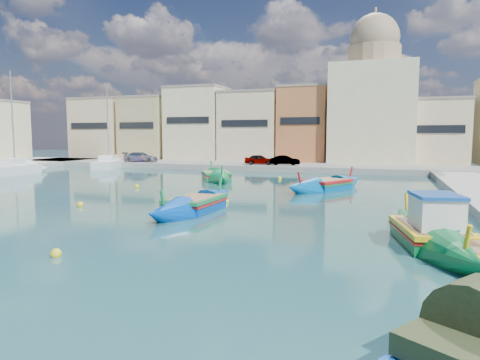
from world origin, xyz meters
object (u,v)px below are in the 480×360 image
at_px(luzzu_green, 216,177).
at_px(yacht_midnorth, 25,169).
at_px(luzzu_turquoise_cabin, 430,235).
at_px(luzzu_blue_south, 195,205).
at_px(tender_far, 477,356).
at_px(luzzu_cyan_mid, 327,186).
at_px(church_block, 373,100).
at_px(luzzu_cyan_south, 480,258).
at_px(yacht_north, 112,164).

distance_m(luzzu_green, yacht_midnorth, 21.32).
bearing_deg(luzzu_turquoise_cabin, luzzu_blue_south, 161.17).
xyz_separation_m(tender_far, yacht_midnorth, (-37.08, 27.33, -0.01)).
xyz_separation_m(luzzu_cyan_mid, luzzu_green, (-10.23, 3.66, 0.01)).
xyz_separation_m(church_block, luzzu_blue_south, (-7.54, -36.78, -8.14)).
xyz_separation_m(luzzu_cyan_mid, luzzu_cyan_south, (6.85, -17.10, -0.04)).
bearing_deg(tender_far, luzzu_turquoise_cabin, 89.29).
distance_m(luzzu_blue_south, yacht_north, 33.79).
xyz_separation_m(luzzu_green, tender_far, (15.77, -27.80, 0.17)).
bearing_deg(luzzu_blue_south, luzzu_cyan_south, -25.93).
bearing_deg(luzzu_cyan_mid, luzzu_green, 160.30).
distance_m(tender_far, yacht_north, 50.75).
bearing_deg(luzzu_turquoise_cabin, tender_far, -90.71).
distance_m(luzzu_green, yacht_north, 20.65).
height_order(luzzu_blue_south, tender_far, luzzu_blue_south).
xyz_separation_m(luzzu_blue_south, yacht_midnorth, (-26.16, 14.35, 0.17)).
xyz_separation_m(luzzu_cyan_mid, tender_far, (5.55, -24.13, 0.17)).
bearing_deg(tender_far, luzzu_green, 119.57).
xyz_separation_m(luzzu_cyan_south, tender_far, (-1.31, -7.03, 0.21)).
height_order(church_block, luzzu_cyan_south, church_block).
bearing_deg(luzzu_cyan_mid, luzzu_cyan_south, -68.16).
xyz_separation_m(luzzu_cyan_mid, luzzu_blue_south, (-5.38, -11.16, -0.01)).
bearing_deg(yacht_north, luzzu_blue_south, -47.33).
relative_size(church_block, luzzu_blue_south, 2.10).
bearing_deg(luzzu_cyan_south, church_block, 96.27).
bearing_deg(luzzu_blue_south, tender_far, -49.90).
relative_size(luzzu_cyan_south, yacht_north, 0.68).
height_order(luzzu_green, yacht_north, yacht_north).
xyz_separation_m(church_block, luzzu_turquoise_cabin, (3.50, -40.54, -8.05)).
xyz_separation_m(church_block, tender_far, (3.39, -49.76, -7.95)).
bearing_deg(yacht_midnorth, tender_far, -36.39).
bearing_deg(luzzu_green, church_block, 60.58).
distance_m(luzzu_cyan_mid, tender_far, 24.76).
distance_m(luzzu_cyan_south, yacht_north, 46.72).
height_order(luzzu_cyan_south, yacht_north, yacht_north).
bearing_deg(yacht_north, tender_far, -48.19).
bearing_deg(church_block, luzzu_blue_south, -101.58).
bearing_deg(luzzu_turquoise_cabin, yacht_north, 139.87).
relative_size(tender_far, yacht_midnorth, 0.30).
height_order(church_block, luzzu_blue_south, church_block).
distance_m(luzzu_turquoise_cabin, tender_far, 9.21).
bearing_deg(church_block, luzzu_turquoise_cabin, -85.06).
relative_size(luzzu_turquoise_cabin, luzzu_blue_south, 1.04).
distance_m(church_block, luzzu_blue_south, 38.42).
relative_size(luzzu_turquoise_cabin, luzzu_cyan_south, 1.29).
bearing_deg(yacht_north, luzzu_cyan_south, -41.23).
distance_m(church_block, luzzu_cyan_mid, 26.97).
distance_m(luzzu_cyan_mid, luzzu_blue_south, 12.39).
height_order(luzzu_turquoise_cabin, tender_far, luzzu_turquoise_cabin).
height_order(luzzu_turquoise_cabin, yacht_midnorth, yacht_midnorth).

